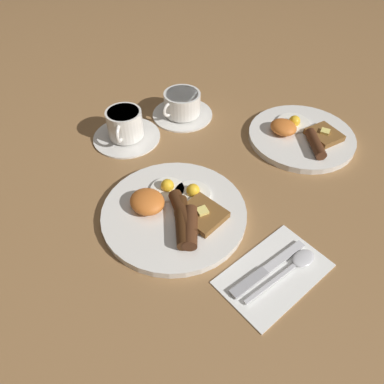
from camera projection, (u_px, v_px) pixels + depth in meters
The scene contains 8 objects.
ground_plane at pixel (174, 216), 0.74m from camera, with size 3.00×3.00×0.00m, color olive.
breakfast_plate_near at pixel (175, 212), 0.73m from camera, with size 0.29×0.29×0.05m.
breakfast_plate_far at pixel (301, 135), 0.91m from camera, with size 0.26×0.26×0.04m.
teacup_near at pixel (125, 128), 0.90m from camera, with size 0.16×0.16×0.08m.
teacup_far at pixel (182, 106), 0.97m from camera, with size 0.16×0.16×0.06m.
napkin at pixel (274, 273), 0.65m from camera, with size 0.12×0.19×0.01m, color white.
knife at pixel (265, 271), 0.65m from camera, with size 0.03×0.17×0.01m.
spoon at pixel (296, 264), 0.66m from camera, with size 0.04×0.16×0.01m.
Camera 1 is at (0.38, -0.31, 0.57)m, focal length 35.00 mm.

